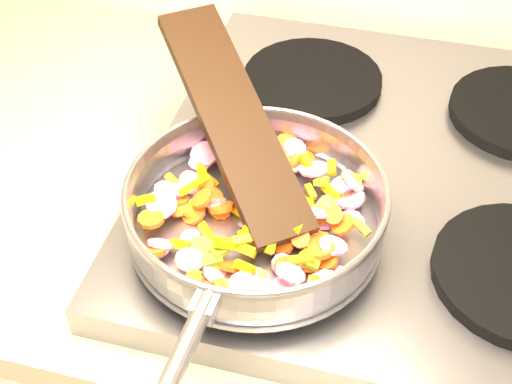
# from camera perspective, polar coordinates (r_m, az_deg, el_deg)

# --- Properties ---
(cooktop) EXTENTS (0.60, 0.60, 0.04)m
(cooktop) POSITION_cam_1_polar(r_m,az_deg,el_deg) (0.89, 11.44, 0.95)
(cooktop) COLOR #939399
(cooktop) RESTS_ON counter_top
(grate_fl) EXTENTS (0.19, 0.19, 0.02)m
(grate_fl) POSITION_cam_1_polar(r_m,az_deg,el_deg) (0.78, 0.41, -2.49)
(grate_fl) COLOR black
(grate_fl) RESTS_ON cooktop
(grate_bl) EXTENTS (0.19, 0.19, 0.02)m
(grate_bl) POSITION_cam_1_polar(r_m,az_deg,el_deg) (0.99, 4.54, 8.92)
(grate_bl) COLOR black
(grate_bl) RESTS_ON cooktop
(saute_pan) EXTENTS (0.32, 0.49, 0.06)m
(saute_pan) POSITION_cam_1_polar(r_m,az_deg,el_deg) (0.74, -0.06, -1.26)
(saute_pan) COLOR #9E9EA5
(saute_pan) RESTS_ON grate_fl
(vegetable_heap) EXTENTS (0.25, 0.26, 0.05)m
(vegetable_heap) POSITION_cam_1_polar(r_m,az_deg,el_deg) (0.76, 0.25, -1.54)
(vegetable_heap) COLOR #E3B20B
(vegetable_heap) RESTS_ON saute_pan
(wooden_spatula) EXTENTS (0.24, 0.27, 0.12)m
(wooden_spatula) POSITION_cam_1_polar(r_m,az_deg,el_deg) (0.78, -1.84, 5.90)
(wooden_spatula) COLOR black
(wooden_spatula) RESTS_ON saute_pan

